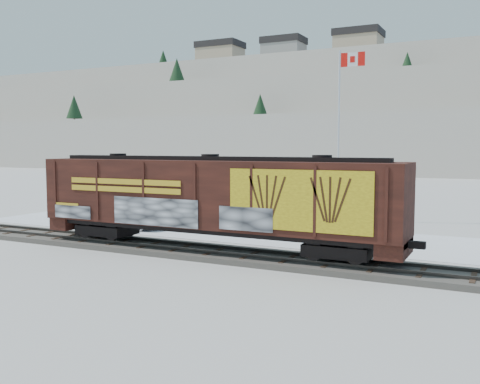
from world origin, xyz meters
The scene contains 9 objects.
ground centered at (0.00, 0.00, 0.00)m, with size 500.00×500.00×0.00m, color white.
rail_track centered at (0.00, 0.00, 0.15)m, with size 50.00×3.40×0.43m.
parking_strip centered at (0.00, 7.50, 0.01)m, with size 40.00×8.00×0.03m, color white.
hillside centered at (-0.05, 139.79, 14.37)m, with size 360.00×110.00×93.00m.
hopper_railcar centered at (1.64, -0.01, 3.01)m, with size 19.53×3.06×4.63m.
flagpole centered at (3.95, 15.23, 4.70)m, with size 2.30×0.90×12.52m.
car_silver centered at (-7.68, 5.56, 0.88)m, with size 2.01×5.01×1.71m, color #AAACB2.
car_white centered at (5.41, 8.13, 0.75)m, with size 1.52×4.35×1.43m, color silver.
car_dark centered at (3.98, 8.50, 0.69)m, with size 1.84×4.53×1.32m, color black.
Camera 1 is at (15.01, -23.45, 5.57)m, focal length 40.00 mm.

